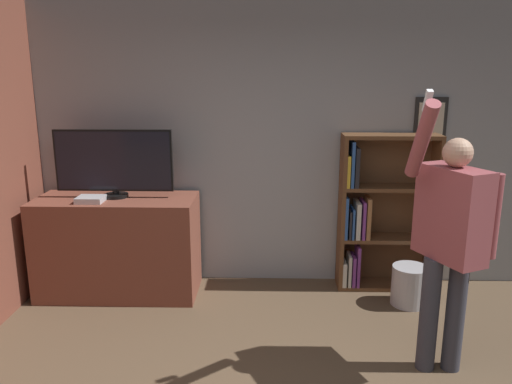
# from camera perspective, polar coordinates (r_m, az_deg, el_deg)

# --- Properties ---
(wall_back) EXTENTS (6.47, 0.09, 2.70)m
(wall_back) POSITION_cam_1_polar(r_m,az_deg,el_deg) (4.83, 1.68, 5.21)
(wall_back) COLOR #9EA3A8
(wall_back) RESTS_ON ground_plane
(tv_ledge) EXTENTS (1.46, 0.62, 0.93)m
(tv_ledge) POSITION_cam_1_polar(r_m,az_deg,el_deg) (4.87, -15.45, -5.98)
(tv_ledge) COLOR brown
(tv_ledge) RESTS_ON ground_plane
(television) EXTENTS (1.07, 0.22, 0.62)m
(television) POSITION_cam_1_polar(r_m,az_deg,el_deg) (4.71, -15.93, 3.26)
(television) COLOR black
(television) RESTS_ON tv_ledge
(game_console) EXTENTS (0.23, 0.19, 0.05)m
(game_console) POSITION_cam_1_polar(r_m,az_deg,el_deg) (4.66, -18.39, -0.80)
(game_console) COLOR silver
(game_console) RESTS_ON tv_ledge
(bookshelf) EXTENTS (0.90, 0.28, 1.50)m
(bookshelf) POSITION_cam_1_polar(r_m,az_deg,el_deg) (4.90, 13.66, -2.50)
(bookshelf) COLOR brown
(bookshelf) RESTS_ON ground_plane
(person) EXTENTS (0.63, 0.58, 1.96)m
(person) POSITION_cam_1_polar(r_m,az_deg,el_deg) (3.57, 21.31, -4.47)
(person) COLOR #383842
(person) RESTS_ON ground_plane
(waste_bin) EXTENTS (0.32, 0.32, 0.36)m
(waste_bin) POSITION_cam_1_polar(r_m,az_deg,el_deg) (4.78, 17.13, -10.17)
(waste_bin) COLOR #B7B7BC
(waste_bin) RESTS_ON ground_plane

